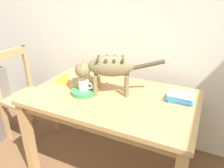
{
  "coord_description": "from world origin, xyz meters",
  "views": [
    {
      "loc": [
        0.78,
        0.27,
        1.53
      ],
      "look_at": [
        0.15,
        1.62,
        0.84
      ],
      "focal_mm": 34.17,
      "sensor_mm": 36.0,
      "label": 1
    }
  ],
  "objects_px": {
    "dining_table": "(112,105)",
    "book_stack": "(180,98)",
    "cat": "(107,68)",
    "coffee_mug": "(84,85)",
    "wicker_basket": "(85,80)",
    "wooden_chair_near": "(25,96)",
    "magazine": "(71,81)",
    "saucer_bowl": "(84,91)"
  },
  "relations": [
    {
      "from": "cat",
      "to": "magazine",
      "type": "bearing_deg",
      "value": 54.5
    },
    {
      "from": "magazine",
      "to": "dining_table",
      "type": "bearing_deg",
      "value": -6.23
    },
    {
      "from": "saucer_bowl",
      "to": "wicker_basket",
      "type": "bearing_deg",
      "value": 119.66
    },
    {
      "from": "saucer_bowl",
      "to": "coffee_mug",
      "type": "xyz_separation_m",
      "value": [
        0.0,
        0.0,
        0.06
      ]
    },
    {
      "from": "dining_table",
      "to": "saucer_bowl",
      "type": "height_order",
      "value": "saucer_bowl"
    },
    {
      "from": "dining_table",
      "to": "magazine",
      "type": "relative_size",
      "value": 4.59
    },
    {
      "from": "coffee_mug",
      "to": "wooden_chair_near",
      "type": "bearing_deg",
      "value": 171.82
    },
    {
      "from": "dining_table",
      "to": "wooden_chair_near",
      "type": "xyz_separation_m",
      "value": [
        -1.04,
        0.06,
        -0.18
      ]
    },
    {
      "from": "dining_table",
      "to": "book_stack",
      "type": "height_order",
      "value": "book_stack"
    },
    {
      "from": "book_stack",
      "to": "wooden_chair_near",
      "type": "height_order",
      "value": "wooden_chair_near"
    },
    {
      "from": "coffee_mug",
      "to": "wicker_basket",
      "type": "xyz_separation_m",
      "value": [
        -0.08,
        0.14,
        -0.03
      ]
    },
    {
      "from": "cat",
      "to": "coffee_mug",
      "type": "xyz_separation_m",
      "value": [
        -0.17,
        -0.07,
        -0.14
      ]
    },
    {
      "from": "dining_table",
      "to": "book_stack",
      "type": "relative_size",
      "value": 6.74
    },
    {
      "from": "dining_table",
      "to": "cat",
      "type": "relative_size",
      "value": 2.06
    },
    {
      "from": "wooden_chair_near",
      "to": "wicker_basket",
      "type": "bearing_deg",
      "value": 97.05
    },
    {
      "from": "dining_table",
      "to": "coffee_mug",
      "type": "distance_m",
      "value": 0.28
    },
    {
      "from": "coffee_mug",
      "to": "book_stack",
      "type": "distance_m",
      "value": 0.75
    },
    {
      "from": "book_stack",
      "to": "wooden_chair_near",
      "type": "bearing_deg",
      "value": -177.35
    },
    {
      "from": "wicker_basket",
      "to": "coffee_mug",
      "type": "bearing_deg",
      "value": -59.25
    },
    {
      "from": "coffee_mug",
      "to": "magazine",
      "type": "bearing_deg",
      "value": 145.9
    },
    {
      "from": "coffee_mug",
      "to": "cat",
      "type": "bearing_deg",
      "value": 23.3
    },
    {
      "from": "saucer_bowl",
      "to": "magazine",
      "type": "height_order",
      "value": "saucer_bowl"
    },
    {
      "from": "cat",
      "to": "coffee_mug",
      "type": "relative_size",
      "value": 5.2
    },
    {
      "from": "magazine",
      "to": "wooden_chair_near",
      "type": "relative_size",
      "value": 0.3
    },
    {
      "from": "wicker_basket",
      "to": "wooden_chair_near",
      "type": "xyz_separation_m",
      "value": [
        -0.74,
        -0.02,
        -0.32
      ]
    },
    {
      "from": "dining_table",
      "to": "book_stack",
      "type": "xyz_separation_m",
      "value": [
        0.5,
        0.13,
        0.12
      ]
    },
    {
      "from": "wicker_basket",
      "to": "wooden_chair_near",
      "type": "bearing_deg",
      "value": -178.44
    },
    {
      "from": "cat",
      "to": "saucer_bowl",
      "type": "distance_m",
      "value": 0.27
    },
    {
      "from": "wicker_basket",
      "to": "wooden_chair_near",
      "type": "relative_size",
      "value": 0.29
    },
    {
      "from": "cat",
      "to": "wooden_chair_near",
      "type": "bearing_deg",
      "value": 64.46
    },
    {
      "from": "magazine",
      "to": "cat",
      "type": "bearing_deg",
      "value": -6.32
    },
    {
      "from": "dining_table",
      "to": "cat",
      "type": "bearing_deg",
      "value": 168.18
    },
    {
      "from": "dining_table",
      "to": "saucer_bowl",
      "type": "xyz_separation_m",
      "value": [
        -0.22,
        -0.06,
        0.11
      ]
    },
    {
      "from": "cat",
      "to": "book_stack",
      "type": "xyz_separation_m",
      "value": [
        0.55,
        0.12,
        -0.19
      ]
    },
    {
      "from": "dining_table",
      "to": "cat",
      "type": "distance_m",
      "value": 0.31
    },
    {
      "from": "coffee_mug",
      "to": "book_stack",
      "type": "bearing_deg",
      "value": 14.8
    },
    {
      "from": "dining_table",
      "to": "magazine",
      "type": "xyz_separation_m",
      "value": [
        -0.46,
        0.1,
        0.09
      ]
    },
    {
      "from": "magazine",
      "to": "wooden_chair_near",
      "type": "distance_m",
      "value": 0.65
    },
    {
      "from": "coffee_mug",
      "to": "book_stack",
      "type": "relative_size",
      "value": 0.63
    },
    {
      "from": "dining_table",
      "to": "magazine",
      "type": "height_order",
      "value": "magazine"
    },
    {
      "from": "magazine",
      "to": "wicker_basket",
      "type": "distance_m",
      "value": 0.17
    },
    {
      "from": "book_stack",
      "to": "wooden_chair_near",
      "type": "distance_m",
      "value": 1.58
    }
  ]
}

